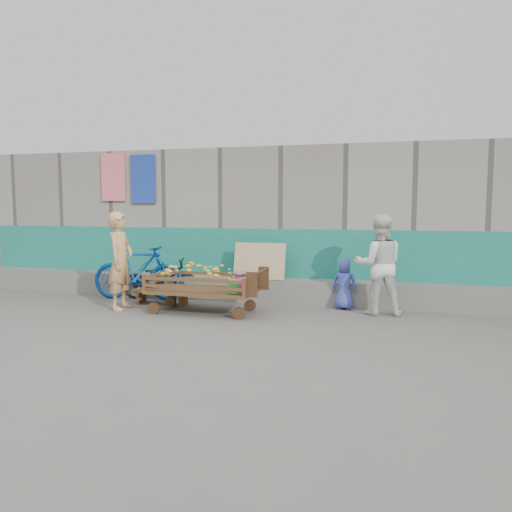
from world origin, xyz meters
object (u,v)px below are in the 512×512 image
(bench, at_px, (162,294))
(vendor_man, at_px, (121,261))
(woman, at_px, (379,265))
(child, at_px, (344,284))
(bicycle_dark, at_px, (161,279))
(banana_cart, at_px, (200,280))
(bicycle_blue, at_px, (138,272))

(bench, height_order, vendor_man, vendor_man)
(woman, relative_size, child, 1.88)
(vendor_man, distance_m, bicycle_dark, 1.21)
(woman, bearing_deg, child, -33.77)
(child, bearing_deg, banana_cart, 26.06)
(vendor_man, relative_size, child, 1.92)
(banana_cart, relative_size, woman, 1.17)
(bicycle_dark, bearing_deg, child, -106.57)
(banana_cart, xyz_separation_m, woman, (2.97, 0.68, 0.27))
(banana_cart, distance_m, bench, 1.15)
(bench, height_order, child, child)
(banana_cart, relative_size, bicycle_dark, 1.31)
(child, bearing_deg, vendor_man, 19.70)
(bench, distance_m, child, 3.39)
(bench, bearing_deg, woman, 3.03)
(bench, distance_m, bicycle_blue, 0.81)
(vendor_man, bearing_deg, bicycle_dark, -17.28)
(bicycle_dark, distance_m, bicycle_blue, 0.47)
(bicycle_blue, bearing_deg, vendor_man, -176.26)
(bench, relative_size, vendor_man, 0.63)
(bench, bearing_deg, banana_cart, -25.93)
(woman, bearing_deg, banana_cart, 3.15)
(vendor_man, bearing_deg, bench, -45.22)
(child, height_order, bicycle_blue, bicycle_blue)
(child, xyz_separation_m, bicycle_dark, (-3.60, 0.03, -0.05))
(child, relative_size, bicycle_dark, 0.59)
(banana_cart, relative_size, bicycle_blue, 1.08)
(bicycle_dark, xyz_separation_m, bicycle_blue, (-0.40, -0.20, 0.15))
(vendor_man, distance_m, bicycle_blue, 0.96)
(bicycle_blue, bearing_deg, bicycle_dark, -69.16)
(woman, xyz_separation_m, bicycle_dark, (-4.20, 0.30, -0.45))
(bicycle_blue, bearing_deg, bench, -120.93)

